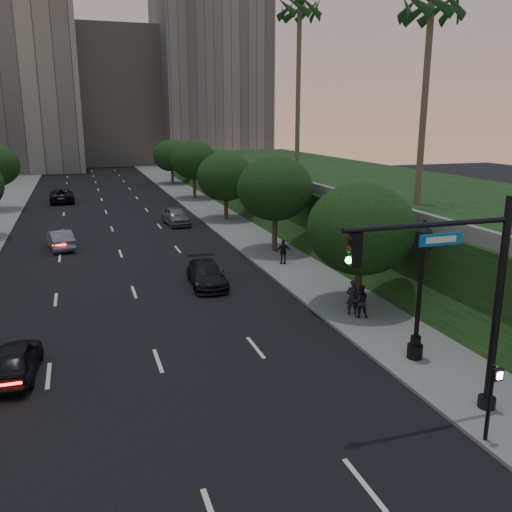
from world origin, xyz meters
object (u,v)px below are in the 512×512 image
object	(u,v)px
pedestrian_a	(352,297)
pedestrian_c	(283,252)
traffic_signal_mast	(468,307)
sedan_far_left	(61,195)
sedan_near_right	(207,274)
pedestrian_b	(360,301)
sedan_mid_left	(60,239)
sedan_far_right	(176,216)
sedan_near_left	(14,360)
street_lamp	(419,297)

from	to	relation	value
pedestrian_a	pedestrian_c	size ratio (longest dim) A/B	1.08
traffic_signal_mast	pedestrian_a	world-z (taller)	traffic_signal_mast
sedan_far_left	pedestrian_a	size ratio (longest dim) A/B	3.28
sedan_near_right	pedestrian_a	distance (m)	8.87
sedan_near_right	pedestrian_b	distance (m)	9.33
sedan_near_right	pedestrian_b	xyz separation A→B (m)	(5.56, -7.49, 0.27)
traffic_signal_mast	pedestrian_b	bearing A→B (deg)	82.16
sedan_mid_left	pedestrian_b	size ratio (longest dim) A/B	2.72
traffic_signal_mast	pedestrian_b	distance (m)	9.01
pedestrian_c	sedan_mid_left	bearing A→B (deg)	-28.24
traffic_signal_mast	sedan_near_right	world-z (taller)	traffic_signal_mast
sedan_far_right	pedestrian_c	bearing A→B (deg)	-80.33
sedan_mid_left	sedan_far_left	size ratio (longest dim) A/B	0.77
traffic_signal_mast	sedan_near_left	xyz separation A→B (m)	(-13.57, 7.30, -3.00)
sedan_far_left	pedestrian_a	distance (m)	44.48
sedan_far_left	pedestrian_a	world-z (taller)	pedestrian_a
traffic_signal_mast	sedan_mid_left	distance (m)	30.67
street_lamp	sedan_far_right	distance (m)	30.73
pedestrian_b	pedestrian_c	size ratio (longest dim) A/B	1.00
sedan_mid_left	sedan_far_left	world-z (taller)	sedan_far_left
sedan_mid_left	sedan_far_left	distance (m)	23.37
traffic_signal_mast	sedan_mid_left	world-z (taller)	traffic_signal_mast
street_lamp	sedan_near_left	bearing A→B (deg)	166.90
sedan_near_left	pedestrian_a	xyz separation A→B (m)	(14.57, 1.66, 0.32)
traffic_signal_mast	pedestrian_a	bearing A→B (deg)	83.65
sedan_far_right	pedestrian_c	distance (m)	16.30
sedan_near_right	pedestrian_c	size ratio (longest dim) A/B	2.93
traffic_signal_mast	pedestrian_c	xyz separation A→B (m)	(1.20, 18.55, -2.74)
sedan_far_left	pedestrian_a	bearing A→B (deg)	105.74
sedan_mid_left	pedestrian_b	distance (m)	23.67
street_lamp	pedestrian_c	world-z (taller)	street_lamp
traffic_signal_mast	sedan_far_right	world-z (taller)	traffic_signal_mast
traffic_signal_mast	sedan_far_left	xyz separation A→B (m)	(-12.75, 51.26, -2.90)
sedan_far_right	pedestrian_a	distance (m)	25.66
street_lamp	sedan_far_left	distance (m)	49.36
sedan_far_right	pedestrian_a	world-z (taller)	pedestrian_a
sedan_mid_left	sedan_far_right	size ratio (longest dim) A/B	0.93
street_lamp	sedan_far_left	bearing A→B (deg)	106.23
sedan_mid_left	pedestrian_c	size ratio (longest dim) A/B	2.72
traffic_signal_mast	street_lamp	xyz separation A→B (m)	(1.04, 3.90, -1.04)
traffic_signal_mast	sedan_near_left	distance (m)	15.70
sedan_far_left	pedestrian_b	bearing A→B (deg)	105.78
sedan_mid_left	pedestrian_c	distance (m)	16.51
street_lamp	sedan_mid_left	bearing A→B (deg)	119.27
traffic_signal_mast	sedan_mid_left	bearing A→B (deg)	113.99
sedan_far_right	sedan_mid_left	bearing A→B (deg)	-150.87
sedan_far_right	pedestrian_c	size ratio (longest dim) A/B	2.91
sedan_near_left	sedan_far_left	world-z (taller)	sedan_far_left
street_lamp	sedan_far_left	world-z (taller)	street_lamp
street_lamp	sedan_near_right	size ratio (longest dim) A/B	1.22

